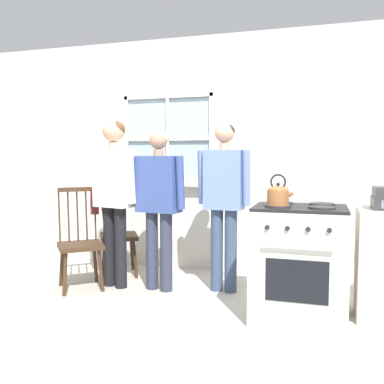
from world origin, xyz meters
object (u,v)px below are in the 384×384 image
(person_elderly_left, at_px, (114,186))
(person_teen_center, at_px, (159,195))
(person_adult_right, at_px, (224,192))
(handbag, at_px, (95,201))
(chair_by_window, at_px, (117,236))
(chair_near_wall, at_px, (80,244))
(stove, at_px, (299,261))
(potted_plant, at_px, (160,176))
(kettle, at_px, (278,195))

(person_elderly_left, distance_m, person_teen_center, 0.48)
(person_adult_right, height_order, handbag, person_adult_right)
(person_elderly_left, bearing_deg, person_adult_right, 23.97)
(person_adult_right, bearing_deg, person_teen_center, -163.15)
(chair_by_window, xyz_separation_m, person_adult_right, (1.28, -0.23, 0.53))
(chair_near_wall, distance_m, stove, 2.16)
(stove, height_order, potted_plant, potted_plant)
(person_teen_center, distance_m, kettle, 1.31)
(potted_plant, bearing_deg, chair_by_window, -127.58)
(stove, height_order, handbag, stove)
(stove, relative_size, kettle, 4.39)
(person_teen_center, height_order, kettle, person_teen_center)
(person_elderly_left, distance_m, potted_plant, 0.88)
(kettle, bearing_deg, person_adult_right, 131.97)
(chair_near_wall, xyz_separation_m, person_teen_center, (0.78, 0.18, 0.50))
(chair_by_window, distance_m, person_adult_right, 1.40)
(chair_by_window, xyz_separation_m, person_elderly_left, (0.18, -0.40, 0.59))
(person_elderly_left, relative_size, person_teen_center, 1.07)
(kettle, height_order, handbag, kettle)
(potted_plant, bearing_deg, person_elderly_left, -100.95)
(chair_by_window, height_order, potted_plant, potted_plant)
(chair_near_wall, xyz_separation_m, stove, (2.15, -0.19, 0.03))
(person_elderly_left, xyz_separation_m, kettle, (1.67, -0.47, -0.01))
(person_teen_center, height_order, potted_plant, person_teen_center)
(person_elderly_left, relative_size, potted_plant, 5.02)
(chair_near_wall, bearing_deg, handbag, 60.38)
(chair_near_wall, distance_m, person_adult_right, 1.54)
(potted_plant, relative_size, handbag, 1.09)
(chair_near_wall, bearing_deg, person_teen_center, -26.39)
(chair_by_window, bearing_deg, chair_near_wall, 136.60)
(chair_by_window, distance_m, person_teen_center, 0.90)
(person_teen_center, height_order, handbag, person_teen_center)
(person_teen_center, bearing_deg, handbag, 172.71)
(stove, height_order, kettle, kettle)
(kettle, xyz_separation_m, handbag, (-2.06, 0.75, -0.18))
(handbag, bearing_deg, person_elderly_left, -36.36)
(chair_by_window, relative_size, stove, 0.94)
(chair_near_wall, height_order, potted_plant, potted_plant)
(chair_near_wall, distance_m, person_teen_center, 0.94)
(chair_by_window, xyz_separation_m, kettle, (1.86, -0.87, 0.58))
(person_adult_right, relative_size, stove, 1.52)
(person_elderly_left, bearing_deg, stove, 4.51)
(chair_by_window, height_order, person_teen_center, person_teen_center)
(chair_by_window, relative_size, person_teen_center, 0.64)
(stove, bearing_deg, potted_plant, 144.41)
(potted_plant, bearing_deg, kettle, -41.40)
(person_adult_right, xyz_separation_m, handbag, (-1.48, 0.11, -0.14))
(kettle, bearing_deg, person_elderly_left, 164.28)
(handbag, bearing_deg, potted_plant, 46.18)
(chair_near_wall, distance_m, kettle, 2.09)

